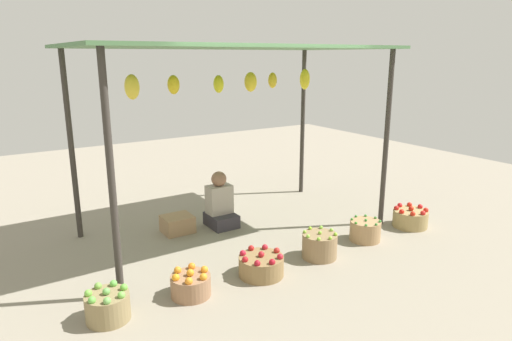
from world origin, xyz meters
The scene contains 10 objects.
ground_plane centered at (0.00, 0.00, 0.00)m, with size 14.00×14.00×0.00m, color gray.
market_stall_structure centered at (0.00, 0.01, 2.25)m, with size 4.00×2.12×2.44m.
vendor_person centered at (-0.11, 0.25, 0.30)m, with size 0.36×0.44×0.78m.
basket_green_apples centered at (-2.06, -1.23, 0.14)m, with size 0.40×0.40×0.31m.
basket_oranges centered at (-1.25, -1.25, 0.12)m, with size 0.40×0.40×0.28m.
basket_red_apples centered at (-0.43, -1.28, 0.12)m, with size 0.49×0.49×0.28m.
basket_limes centered at (0.39, -1.28, 0.15)m, with size 0.41×0.41×0.33m.
basket_green_chilies centered at (1.22, -1.21, 0.13)m, with size 0.39×0.39×0.29m.
basket_red_tomatoes centered at (2.11, -1.21, 0.12)m, with size 0.47×0.47×0.30m.
wooden_crate_near_vendor centered at (-0.71, 0.35, 0.11)m, with size 0.40×0.34×0.23m, color #9E7C57.
Camera 1 is at (-2.88, -4.97, 2.33)m, focal length 31.34 mm.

